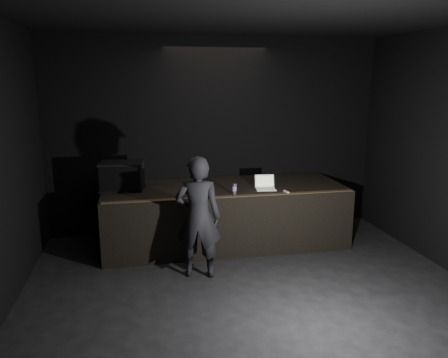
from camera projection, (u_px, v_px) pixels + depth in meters
name	position (u px, v px, depth m)	size (l,w,h in m)	color
ground	(271.00, 327.00, 4.95)	(7.00, 7.00, 0.00)	black
room_walls	(276.00, 151.00, 4.50)	(6.10, 7.10, 3.52)	black
stage_riser	(224.00, 214.00, 7.45)	(4.00, 1.50, 1.00)	black
riser_lip	(233.00, 196.00, 6.66)	(3.92, 0.10, 0.01)	brown
stage_monitor	(122.00, 176.00, 7.04)	(0.74, 0.58, 0.45)	black
cable	(145.00, 185.00, 7.36)	(0.02, 0.02, 0.96)	black
laptop	(265.00, 185.00, 7.13)	(0.35, 0.32, 0.22)	white
beer_can	(234.00, 189.00, 6.79)	(0.07, 0.07, 0.17)	silver
plastic_cup	(201.00, 186.00, 7.09)	(0.09, 0.09, 0.11)	white
wii_remote	(286.00, 192.00, 6.89)	(0.03, 0.15, 0.03)	white
person	(198.00, 217.00, 6.08)	(0.64, 0.42, 1.74)	black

